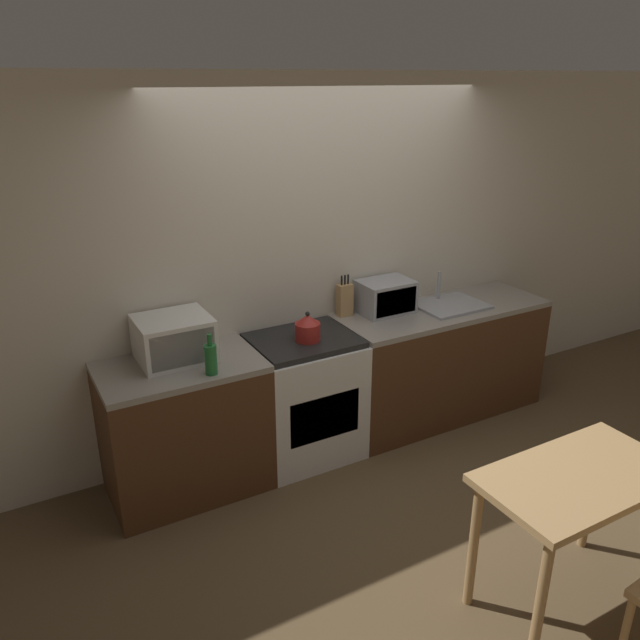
# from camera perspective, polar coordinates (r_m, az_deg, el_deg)

# --- Properties ---
(ground_plane) EXTENTS (16.00, 16.00, 0.00)m
(ground_plane) POSITION_cam_1_polar(r_m,az_deg,el_deg) (4.32, 7.44, -15.11)
(ground_plane) COLOR brown
(wall_back) EXTENTS (10.00, 0.06, 2.60)m
(wall_back) POSITION_cam_1_polar(r_m,az_deg,el_deg) (4.55, 0.31, 5.33)
(wall_back) COLOR beige
(wall_back) RESTS_ON ground_plane
(counter_left_run) EXTENTS (1.00, 0.62, 0.90)m
(counter_left_run) POSITION_cam_1_polar(r_m,az_deg,el_deg) (4.16, -12.24, -9.59)
(counter_left_run) COLOR #4C2D19
(counter_left_run) RESTS_ON ground_plane
(counter_right_run) EXTENTS (1.70, 0.62, 0.90)m
(counter_right_run) POSITION_cam_1_polar(r_m,az_deg,el_deg) (5.05, 10.81, -3.67)
(counter_right_run) COLOR #4C2D19
(counter_right_run) RESTS_ON ground_plane
(stove_range) EXTENTS (0.73, 0.62, 0.90)m
(stove_range) POSITION_cam_1_polar(r_m,az_deg,el_deg) (4.44, -1.48, -7.03)
(stove_range) COLOR silver
(stove_range) RESTS_ON ground_plane
(kettle) EXTENTS (0.17, 0.17, 0.21)m
(kettle) POSITION_cam_1_polar(r_m,az_deg,el_deg) (4.17, -1.14, -0.73)
(kettle) COLOR maroon
(kettle) RESTS_ON stove_range
(microwave) EXTENTS (0.45, 0.39, 0.28)m
(microwave) POSITION_cam_1_polar(r_m,az_deg,el_deg) (3.98, -13.21, -1.67)
(microwave) COLOR silver
(microwave) RESTS_ON counter_left_run
(bottle) EXTENTS (0.07, 0.07, 0.26)m
(bottle) POSITION_cam_1_polar(r_m,az_deg,el_deg) (3.76, -9.96, -3.49)
(bottle) COLOR #1E662D
(bottle) RESTS_ON counter_left_run
(knife_block) EXTENTS (0.11, 0.07, 0.31)m
(knife_block) POSITION_cam_1_polar(r_m,az_deg,el_deg) (4.60, 2.27, 1.88)
(knife_block) COLOR tan
(knife_block) RESTS_ON counter_right_run
(toaster_oven) EXTENTS (0.40, 0.29, 0.24)m
(toaster_oven) POSITION_cam_1_polar(r_m,az_deg,el_deg) (4.69, 6.01, 2.14)
(toaster_oven) COLOR #999BA0
(toaster_oven) RESTS_ON counter_right_run
(sink_basin) EXTENTS (0.52, 0.42, 0.24)m
(sink_basin) POSITION_cam_1_polar(r_m,az_deg,el_deg) (4.92, 11.74, 1.42)
(sink_basin) COLOR #999BA0
(sink_basin) RESTS_ON counter_right_run
(dining_table) EXTENTS (0.99, 0.55, 0.78)m
(dining_table) POSITION_cam_1_polar(r_m,az_deg,el_deg) (3.40, 22.48, -14.49)
(dining_table) COLOR tan
(dining_table) RESTS_ON ground_plane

